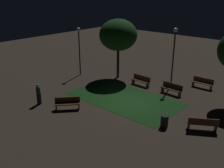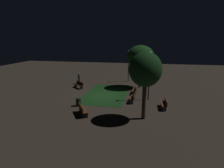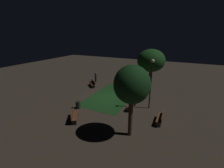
% 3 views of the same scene
% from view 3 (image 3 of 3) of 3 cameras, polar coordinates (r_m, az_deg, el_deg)
% --- Properties ---
extents(ground_plane, '(60.00, 60.00, 0.00)m').
position_cam_3_polar(ground_plane, '(18.51, -1.40, -5.11)').
color(ground_plane, '#3D3328').
extents(grass_lawn, '(8.73, 4.87, 0.01)m').
position_cam_3_polar(grass_lawn, '(19.04, 0.12, -4.40)').
color(grass_lawn, '#194219').
rests_on(grass_lawn, ground).
extents(bench_back_row, '(1.82, 0.55, 0.88)m').
position_cam_3_polar(bench_back_row, '(15.78, 7.65, -7.71)').
color(bench_back_row, '#422314').
rests_on(bench_back_row, ground).
extents(bench_path_side, '(1.81, 0.53, 0.88)m').
position_cam_3_polar(bench_path_side, '(18.49, 10.68, -3.85)').
color(bench_path_side, brown).
rests_on(bench_path_side, ground).
extents(bench_front_left, '(1.56, 1.66, 0.88)m').
position_cam_3_polar(bench_front_left, '(22.36, -7.40, 0.26)').
color(bench_front_left, '#422314').
rests_on(bench_front_left, ground).
extents(bench_corner, '(1.78, 1.36, 0.88)m').
position_cam_3_polar(bench_corner, '(14.14, -14.12, -11.41)').
color(bench_corner, brown).
rests_on(bench_corner, ground).
extents(bench_near_trees, '(1.81, 0.52, 0.88)m').
position_cam_3_polar(bench_near_trees, '(14.07, 18.00, -11.94)').
color(bench_near_trees, brown).
rests_on(bench_near_trees, ground).
extents(tree_right_canopy, '(2.57, 2.57, 5.46)m').
position_cam_3_polar(tree_right_canopy, '(10.45, 7.53, -0.41)').
color(tree_right_canopy, '#423021').
rests_on(tree_right_canopy, ground).
extents(tree_near_wall, '(3.55, 3.55, 5.60)m').
position_cam_3_polar(tree_near_wall, '(20.28, 14.55, 8.56)').
color(tree_near_wall, '#38281C').
rests_on(tree_near_wall, ground).
extents(lamp_post_path_center, '(0.36, 0.36, 5.14)m').
position_cam_3_polar(lamp_post_path_center, '(15.22, 14.69, 2.75)').
color(lamp_post_path_center, black).
rests_on(lamp_post_path_center, ground).
extents(lamp_post_plaza_west, '(0.36, 0.36, 4.71)m').
position_cam_3_polar(lamp_post_plaza_west, '(24.09, 11.59, 7.98)').
color(lamp_post_plaza_west, black).
rests_on(lamp_post_plaza_west, ground).
extents(trash_bin, '(0.48, 0.48, 0.78)m').
position_cam_3_polar(trash_bin, '(16.17, -12.72, -7.71)').
color(trash_bin, black).
rests_on(trash_bin, ground).
extents(pedestrian, '(0.32, 0.32, 1.61)m').
position_cam_3_polar(pedestrian, '(24.55, -6.19, 2.85)').
color(pedestrian, black).
rests_on(pedestrian, ground).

